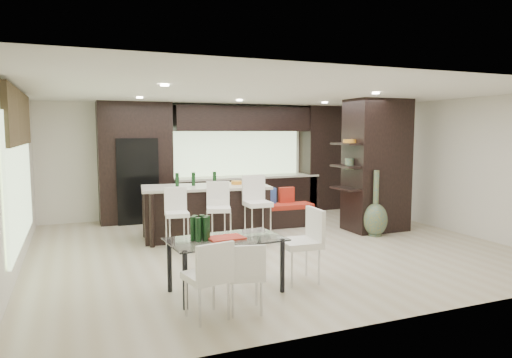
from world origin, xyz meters
name	(u,v)px	position (x,y,z in m)	size (l,w,h in m)	color
ground	(268,246)	(0.00, 0.00, 0.00)	(8.00, 8.00, 0.00)	#BFB092
back_wall	(212,160)	(0.00, 3.50, 1.35)	(8.00, 0.02, 2.70)	silver
left_wall	(15,180)	(-4.00, 0.00, 1.35)	(0.02, 7.00, 2.70)	silver
right_wall	(443,165)	(4.00, 0.00, 1.35)	(0.02, 7.00, 2.70)	silver
ceiling	(269,94)	(0.00, 0.00, 2.70)	(8.00, 7.00, 0.02)	white
window_left	(19,179)	(-3.96, 0.20, 1.35)	(0.04, 3.20, 1.90)	#B2D199
window_back	(236,151)	(0.60, 3.46, 1.55)	(3.40, 0.04, 1.20)	#B2D199
stone_accent	(18,118)	(-3.93, 0.20, 2.25)	(0.08, 3.00, 0.80)	brown
ceiling_spots	(263,96)	(0.00, 0.25, 2.68)	(4.00, 3.00, 0.02)	white
back_cabinetry	(236,160)	(0.50, 3.17, 1.35)	(6.80, 0.68, 2.70)	black
refrigerator	(136,180)	(-1.90, 3.12, 0.95)	(0.90, 0.68, 1.90)	black
partition_column	(376,165)	(2.60, 0.40, 1.35)	(1.20, 0.80, 2.70)	black
kitchen_island	(206,211)	(-0.85, 1.09, 0.50)	(2.41, 1.04, 1.01)	black
stool_left	(177,226)	(-1.59, 0.28, 0.44)	(0.39, 0.39, 0.88)	white
stool_mid	(219,221)	(-0.85, 0.27, 0.47)	(0.41, 0.41, 0.93)	white
stool_right	(258,216)	(-0.11, 0.25, 0.50)	(0.45, 0.45, 1.01)	white
bench	(284,215)	(0.98, 1.43, 0.24)	(1.27, 0.49, 0.49)	black
floor_vase	(376,203)	(2.26, -0.07, 0.65)	(0.48, 0.48, 1.30)	#4D5D42
dining_table	(226,265)	(-1.45, -1.97, 0.35)	(1.45, 0.81, 0.70)	white
chair_near	(245,279)	(-1.45, -2.66, 0.38)	(0.41, 0.41, 0.76)	white
chair_far	(207,282)	(-1.90, -2.68, 0.41)	(0.44, 0.44, 0.82)	white
chair_end	(300,249)	(-0.40, -1.97, 0.47)	(0.50, 0.50, 0.93)	white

